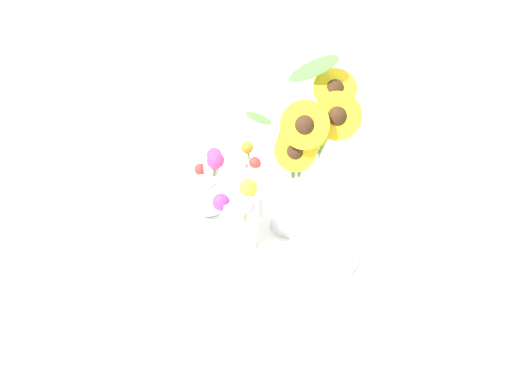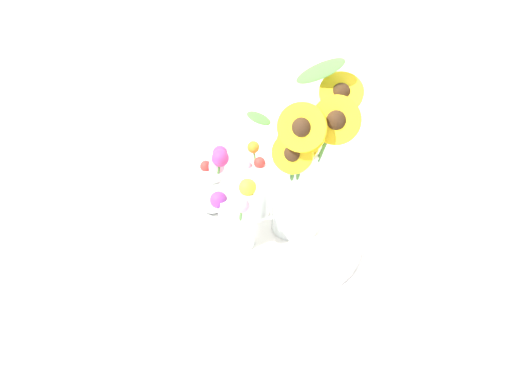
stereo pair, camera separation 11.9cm
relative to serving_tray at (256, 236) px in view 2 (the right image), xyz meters
The scene contains 6 objects.
ground_plane 0.07m from the serving_tray, 60.40° to the right, with size 6.00×6.00×0.00m, color silver.
serving_tray is the anchor object (origin of this frame).
mason_jar_sunflowers 0.18m from the serving_tray, 25.25° to the left, with size 0.24×0.22×0.36m.
vase_small_center 0.09m from the serving_tray, 115.92° to the right, with size 0.09×0.10×0.14m.
vase_bulb_right 0.14m from the serving_tray, 157.64° to the left, with size 0.08×0.08×0.15m.
vase_small_back 0.11m from the serving_tray, 111.68° to the left, with size 0.07×0.07×0.16m.
Camera 2 is at (0.32, -0.88, 0.74)m, focal length 42.00 mm.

